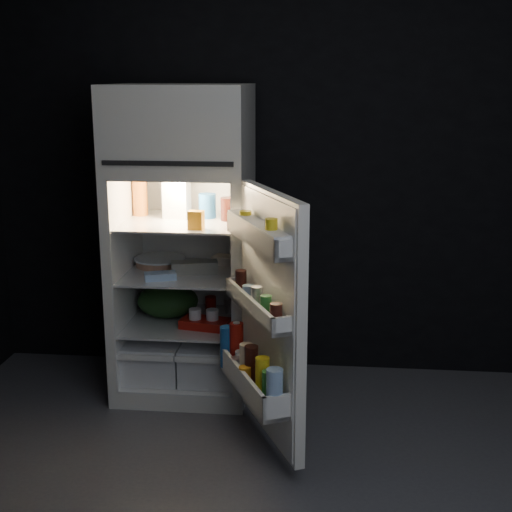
# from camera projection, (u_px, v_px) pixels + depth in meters

# --- Properties ---
(wall_back) EXTENTS (4.00, 0.00, 2.70)m
(wall_back) POSITION_uv_depth(u_px,v_px,m) (314.00, 157.00, 4.30)
(wall_back) COLOR black
(wall_back) RESTS_ON ground
(wall_front) EXTENTS (4.00, 0.00, 2.70)m
(wall_front) POSITION_uv_depth(u_px,v_px,m) (260.00, 419.00, 1.02)
(wall_front) COLOR black
(wall_front) RESTS_ON ground
(refrigerator) EXTENTS (0.76, 0.71, 1.78)m
(refrigerator) POSITION_uv_depth(u_px,v_px,m) (184.00, 231.00, 4.10)
(refrigerator) COLOR white
(refrigerator) RESTS_ON ground
(fridge_door) EXTENTS (0.48, 0.73, 1.22)m
(fridge_door) POSITION_uv_depth(u_px,v_px,m) (265.00, 320.00, 3.43)
(fridge_door) COLOR white
(fridge_door) RESTS_ON ground
(milk_jug) EXTENTS (0.14, 0.14, 0.24)m
(milk_jug) POSITION_uv_depth(u_px,v_px,m) (177.00, 197.00, 4.11)
(milk_jug) COLOR white
(milk_jug) RESTS_ON refrigerator
(mayo_jar) EXTENTS (0.10, 0.10, 0.14)m
(mayo_jar) POSITION_uv_depth(u_px,v_px,m) (207.00, 206.00, 4.10)
(mayo_jar) COLOR #1E59A6
(mayo_jar) RESTS_ON refrigerator
(jam_jar) EXTENTS (0.12, 0.12, 0.13)m
(jam_jar) POSITION_uv_depth(u_px,v_px,m) (229.00, 209.00, 4.03)
(jam_jar) COLOR black
(jam_jar) RESTS_ON refrigerator
(amber_bottle) EXTENTS (0.11, 0.11, 0.22)m
(amber_bottle) POSITION_uv_depth(u_px,v_px,m) (140.00, 197.00, 4.17)
(amber_bottle) COLOR orange
(amber_bottle) RESTS_ON refrigerator
(small_carton) EXTENTS (0.09, 0.07, 0.10)m
(small_carton) POSITION_uv_depth(u_px,v_px,m) (196.00, 220.00, 3.80)
(small_carton) COLOR orange
(small_carton) RESTS_ON refrigerator
(egg_carton) EXTENTS (0.28, 0.16, 0.07)m
(egg_carton) POSITION_uv_depth(u_px,v_px,m) (195.00, 267.00, 4.07)
(egg_carton) COLOR gray
(egg_carton) RESTS_ON refrigerator
(pie) EXTENTS (0.35, 0.35, 0.04)m
(pie) POSITION_uv_depth(u_px,v_px,m) (160.00, 262.00, 4.24)
(pie) COLOR #AE795B
(pie) RESTS_ON refrigerator
(flat_package) EXTENTS (0.19, 0.14, 0.04)m
(flat_package) POSITION_uv_depth(u_px,v_px,m) (160.00, 276.00, 3.95)
(flat_package) COLOR #8EB1DC
(flat_package) RESTS_ON refrigerator
(wrapped_pkg) EXTENTS (0.15, 0.14, 0.05)m
(wrapped_pkg) POSITION_uv_depth(u_px,v_px,m) (224.00, 260.00, 4.27)
(wrapped_pkg) COLOR beige
(wrapped_pkg) RESTS_ON refrigerator
(produce_bag) EXTENTS (0.43, 0.39, 0.20)m
(produce_bag) POSITION_uv_depth(u_px,v_px,m) (168.00, 301.00, 4.24)
(produce_bag) COLOR #193815
(produce_bag) RESTS_ON refrigerator
(yogurt_tray) EXTENTS (0.30, 0.20, 0.05)m
(yogurt_tray) POSITION_uv_depth(u_px,v_px,m) (206.00, 323.00, 4.07)
(yogurt_tray) COLOR #A7160E
(yogurt_tray) RESTS_ON refrigerator
(small_can_red) EXTENTS (0.07, 0.07, 0.09)m
(small_can_red) POSITION_uv_depth(u_px,v_px,m) (211.00, 304.00, 4.35)
(small_can_red) COLOR #A7160E
(small_can_red) RESTS_ON refrigerator
(small_can_silver) EXTENTS (0.09, 0.09, 0.09)m
(small_can_silver) POSITION_uv_depth(u_px,v_px,m) (230.00, 306.00, 4.32)
(small_can_silver) COLOR silver
(small_can_silver) RESTS_ON refrigerator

